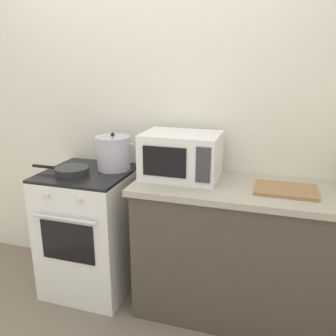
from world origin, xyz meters
TOP-DOWN VIEW (x-y plane):
  - back_wall at (0.30, 0.97)m, footprint 4.40×0.10m
  - lower_cabinet_right at (0.90, 0.62)m, footprint 1.64×0.56m
  - countertop_right at (0.90, 0.62)m, footprint 1.70×0.60m
  - stove at (-0.35, 0.60)m, footprint 0.60×0.64m
  - stock_pot at (-0.19, 0.71)m, footprint 0.33×0.24m
  - frying_pan at (-0.42, 0.51)m, footprint 0.43×0.23m
  - microwave at (0.32, 0.68)m, footprint 0.50×0.37m
  - cutting_board at (0.99, 0.60)m, footprint 0.36×0.26m

SIDE VIEW (x-z plane):
  - lower_cabinet_right at x=0.90m, z-range 0.00..0.88m
  - stove at x=-0.35m, z-range 0.00..0.92m
  - countertop_right at x=0.90m, z-range 0.88..0.92m
  - cutting_board at x=0.99m, z-range 0.92..0.94m
  - frying_pan at x=-0.42m, z-range 0.92..0.97m
  - stock_pot at x=-0.19m, z-range 0.91..1.17m
  - microwave at x=0.32m, z-range 0.92..1.22m
  - back_wall at x=0.30m, z-range 0.00..2.50m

